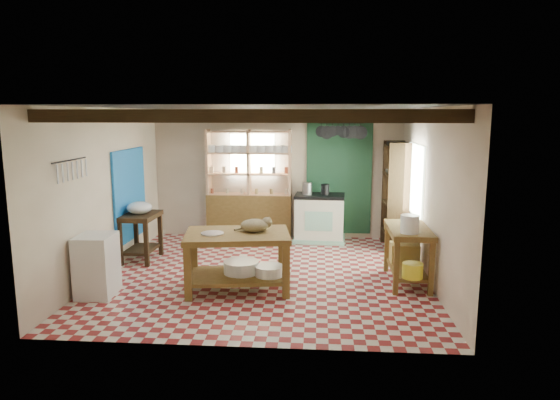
# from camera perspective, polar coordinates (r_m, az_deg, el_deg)

# --- Properties ---
(floor) EXTENTS (5.00, 5.00, 0.02)m
(floor) POSITION_cam_1_polar(r_m,az_deg,el_deg) (7.98, -1.83, -8.54)
(floor) COLOR maroon
(floor) RESTS_ON ground
(ceiling) EXTENTS (5.00, 5.00, 0.02)m
(ceiling) POSITION_cam_1_polar(r_m,az_deg,el_deg) (7.58, -1.94, 10.55)
(ceiling) COLOR #414145
(ceiling) RESTS_ON wall_back
(wall_back) EXTENTS (5.00, 0.04, 2.60)m
(wall_back) POSITION_cam_1_polar(r_m,az_deg,el_deg) (10.14, -0.33, 3.01)
(wall_back) COLOR beige
(wall_back) RESTS_ON floor
(wall_front) EXTENTS (5.00, 0.04, 2.60)m
(wall_front) POSITION_cam_1_polar(r_m,az_deg,el_deg) (5.24, -4.87, -3.51)
(wall_front) COLOR beige
(wall_front) RESTS_ON floor
(wall_left) EXTENTS (0.04, 5.00, 2.60)m
(wall_left) POSITION_cam_1_polar(r_m,az_deg,el_deg) (8.32, -19.26, 0.95)
(wall_left) COLOR beige
(wall_left) RESTS_ON floor
(wall_right) EXTENTS (0.04, 5.00, 2.60)m
(wall_right) POSITION_cam_1_polar(r_m,az_deg,el_deg) (7.81, 16.69, 0.53)
(wall_right) COLOR beige
(wall_right) RESTS_ON floor
(ceiling_beams) EXTENTS (5.00, 3.80, 0.15)m
(ceiling_beams) POSITION_cam_1_polar(r_m,az_deg,el_deg) (7.58, -1.93, 9.64)
(ceiling_beams) COLOR #302010
(ceiling_beams) RESTS_ON ceiling
(blue_wall_patch) EXTENTS (0.04, 1.40, 1.60)m
(blue_wall_patch) POSITION_cam_1_polar(r_m,az_deg,el_deg) (9.16, -16.78, 0.59)
(blue_wall_patch) COLOR blue
(blue_wall_patch) RESTS_ON wall_left
(green_wall_patch) EXTENTS (1.30, 0.04, 2.30)m
(green_wall_patch) POSITION_cam_1_polar(r_m,az_deg,el_deg) (10.09, 6.75, 2.62)
(green_wall_patch) COLOR #1B442B
(green_wall_patch) RESTS_ON wall_back
(window_back) EXTENTS (0.90, 0.02, 0.80)m
(window_back) POSITION_cam_1_polar(r_m,az_deg,el_deg) (10.13, -3.18, 5.26)
(window_back) COLOR silver
(window_back) RESTS_ON wall_back
(window_right) EXTENTS (0.02, 1.30, 1.20)m
(window_right) POSITION_cam_1_polar(r_m,az_deg,el_deg) (8.76, 15.23, 2.24)
(window_right) COLOR silver
(window_right) RESTS_ON wall_right
(utensil_rail) EXTENTS (0.06, 0.90, 0.28)m
(utensil_rail) POSITION_cam_1_polar(r_m,az_deg,el_deg) (7.16, -22.85, 3.25)
(utensil_rail) COLOR black
(utensil_rail) RESTS_ON wall_left
(pot_rack) EXTENTS (0.86, 0.12, 0.36)m
(pot_rack) POSITION_cam_1_polar(r_m,az_deg,el_deg) (9.59, 6.97, 7.82)
(pot_rack) COLOR black
(pot_rack) RESTS_ON ceiling
(shelving_unit) EXTENTS (1.70, 0.34, 2.20)m
(shelving_unit) POSITION_cam_1_polar(r_m,az_deg,el_deg) (10.04, -3.55, 1.77)
(shelving_unit) COLOR tan
(shelving_unit) RESTS_ON floor
(tall_rack) EXTENTS (0.40, 0.86, 2.00)m
(tall_rack) POSITION_cam_1_polar(r_m,az_deg,el_deg) (9.56, 13.06, 0.52)
(tall_rack) COLOR #302010
(tall_rack) RESTS_ON floor
(work_table) EXTENTS (1.60, 1.18, 0.83)m
(work_table) POSITION_cam_1_polar(r_m,az_deg,el_deg) (7.25, -4.86, -6.95)
(work_table) COLOR brown
(work_table) RESTS_ON floor
(stove) EXTENTS (1.00, 0.71, 0.94)m
(stove) POSITION_cam_1_polar(r_m,az_deg,el_deg) (9.89, 4.54, -2.06)
(stove) COLOR white
(stove) RESTS_ON floor
(prep_table) EXTENTS (0.57, 0.82, 0.82)m
(prep_table) POSITION_cam_1_polar(r_m,az_deg,el_deg) (8.94, -15.60, -4.10)
(prep_table) COLOR #302010
(prep_table) RESTS_ON floor
(white_cabinet) EXTENTS (0.50, 0.59, 0.86)m
(white_cabinet) POSITION_cam_1_polar(r_m,az_deg,el_deg) (7.43, -20.21, -7.01)
(white_cabinet) COLOR white
(white_cabinet) RESTS_ON floor
(right_counter) EXTENTS (0.60, 1.19, 0.85)m
(right_counter) POSITION_cam_1_polar(r_m,az_deg,el_deg) (7.72, 14.37, -6.13)
(right_counter) COLOR brown
(right_counter) RESTS_ON floor
(cat) EXTENTS (0.49, 0.43, 0.19)m
(cat) POSITION_cam_1_polar(r_m,az_deg,el_deg) (7.17, -2.91, -2.92)
(cat) COLOR #907D53
(cat) RESTS_ON work_table
(steel_tray) EXTENTS (0.36, 0.36, 0.02)m
(steel_tray) POSITION_cam_1_polar(r_m,az_deg,el_deg) (7.10, -7.75, -3.80)
(steel_tray) COLOR #A8A9B0
(steel_tray) RESTS_ON work_table
(basin_large) EXTENTS (0.58, 0.58, 0.18)m
(basin_large) POSITION_cam_1_polar(r_m,az_deg,el_deg) (7.33, -4.45, -7.63)
(basin_large) COLOR white
(basin_large) RESTS_ON work_table
(basin_small) EXTENTS (0.47, 0.47, 0.15)m
(basin_small) POSITION_cam_1_polar(r_m,az_deg,el_deg) (7.20, -1.24, -8.07)
(basin_small) COLOR white
(basin_small) RESTS_ON work_table
(kettle_left) EXTENTS (0.21, 0.21, 0.23)m
(kettle_left) POSITION_cam_1_polar(r_m,az_deg,el_deg) (9.80, 3.13, 1.33)
(kettle_left) COLOR #A8A9B0
(kettle_left) RESTS_ON stove
(kettle_right) EXTENTS (0.18, 0.18, 0.21)m
(kettle_right) POSITION_cam_1_polar(r_m,az_deg,el_deg) (9.78, 5.17, 1.22)
(kettle_right) COLOR black
(kettle_right) RESTS_ON stove
(enamel_bowl) EXTENTS (0.43, 0.43, 0.21)m
(enamel_bowl) POSITION_cam_1_polar(r_m,az_deg,el_deg) (8.83, -15.76, -0.85)
(enamel_bowl) COLOR white
(enamel_bowl) RESTS_ON prep_table
(white_bucket) EXTENTS (0.26, 0.26, 0.26)m
(white_bucket) POSITION_cam_1_polar(r_m,az_deg,el_deg) (7.24, 14.61, -2.68)
(white_bucket) COLOR white
(white_bucket) RESTS_ON right_counter
(wicker_basket) EXTENTS (0.43, 0.35, 0.30)m
(wicker_basket) POSITION_cam_1_polar(r_m,az_deg,el_deg) (8.02, 14.01, -5.89)
(wicker_basket) COLOR #A78A43
(wicker_basket) RESTS_ON right_counter
(yellow_tub) EXTENTS (0.29, 0.29, 0.21)m
(yellow_tub) POSITION_cam_1_polar(r_m,az_deg,el_deg) (7.32, 14.91, -7.80)
(yellow_tub) COLOR yellow
(yellow_tub) RESTS_ON right_counter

